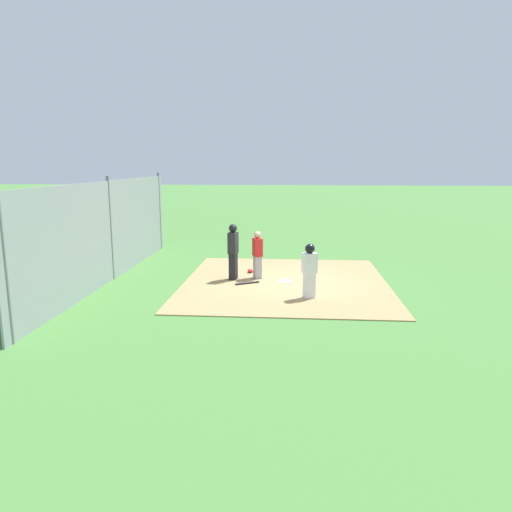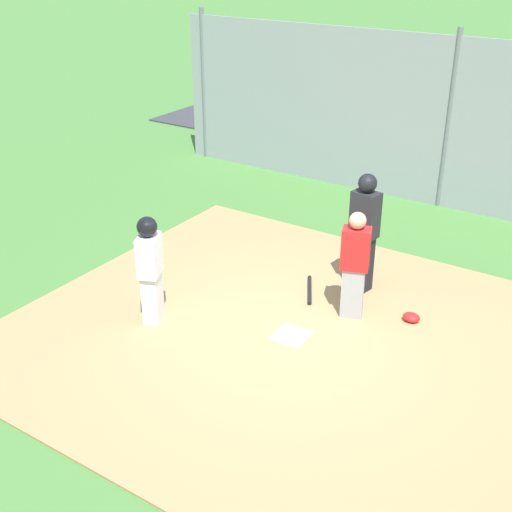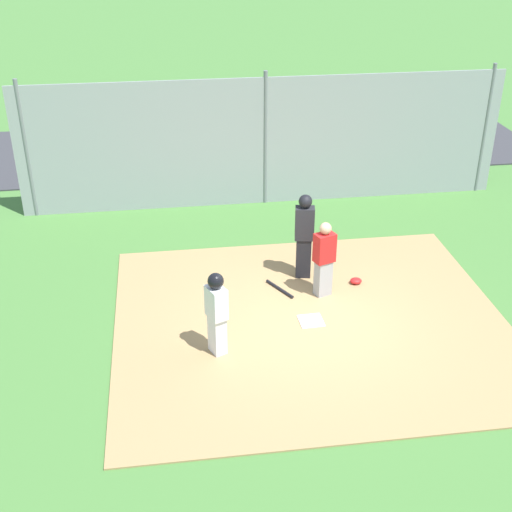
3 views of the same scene
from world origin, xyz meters
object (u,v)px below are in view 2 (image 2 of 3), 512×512
catcher_mask (411,317)px  umpire (364,230)px  home_plate (291,335)px  catcher (355,264)px  baseball_bat (310,290)px  runner (150,264)px

catcher_mask → umpire: bearing=-24.9°
home_plate → umpire: size_ratio=0.24×
catcher → umpire: 0.82m
catcher → catcher_mask: size_ratio=6.46×
home_plate → catcher_mask: size_ratio=1.83×
home_plate → catcher_mask: catcher_mask is taller
catcher → baseball_bat: catcher is taller
home_plate → umpire: (-0.19, -1.70, 0.95)m
home_plate → catcher_mask: bearing=-134.1°
home_plate → umpire: bearing=-96.4°
catcher → runner: 2.74m
catcher → runner: (2.22, 1.62, 0.06)m
catcher → catcher_mask: 1.11m
home_plate → catcher: size_ratio=0.28×
runner → baseball_bat: (-1.41, -1.88, -0.83)m
catcher_mask → home_plate: bearing=45.9°
home_plate → baseball_bat: baseball_bat is taller
home_plate → runner: size_ratio=0.29×
runner → umpire: bearing=26.7°
runner → baseball_bat: bearing=29.5°
baseball_bat → runner: bearing=113.9°
umpire → runner: size_ratio=1.17×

